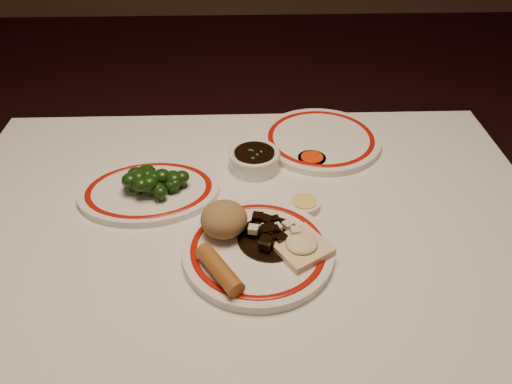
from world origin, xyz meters
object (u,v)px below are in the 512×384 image
object	(u,v)px
rice_mound	(224,219)
stirfry_heap	(269,234)
dining_table	(247,264)
soy_bowl	(254,160)
broccoli_plate	(149,191)
broccoli_pile	(150,180)
spring_roll	(220,270)
main_plate	(258,251)
fried_wonton	(301,246)

from	to	relation	value
rice_mound	stirfry_heap	bearing A→B (deg)	-14.32
dining_table	soy_bowl	xyz separation A→B (m)	(0.02, 0.21, 0.11)
dining_table	broccoli_plate	xyz separation A→B (m)	(-0.20, 0.12, 0.10)
stirfry_heap	broccoli_pile	bearing A→B (deg)	146.13
stirfry_heap	broccoli_plate	size ratio (longest dim) A/B	0.39
spring_roll	broccoli_pile	size ratio (longest dim) A/B	0.81
stirfry_heap	soy_bowl	size ratio (longest dim) A/B	1.08
main_plate	rice_mound	world-z (taller)	rice_mound
rice_mound	broccoli_pile	xyz separation A→B (m)	(-0.15, 0.14, -0.01)
fried_wonton	soy_bowl	bearing A→B (deg)	104.72
rice_mound	broccoli_plate	xyz separation A→B (m)	(-0.16, 0.14, -0.04)
spring_roll	broccoli_plate	distance (m)	0.29
dining_table	stirfry_heap	bearing A→B (deg)	-47.14
spring_roll	rice_mound	bearing A→B (deg)	54.75
main_plate	soy_bowl	bearing A→B (deg)	89.66
rice_mound	spring_roll	xyz separation A→B (m)	(-0.01, -0.11, -0.02)
rice_mound	fried_wonton	xyz separation A→B (m)	(0.14, -0.05, -0.02)
rice_mound	soy_bowl	xyz separation A→B (m)	(0.06, 0.23, -0.03)
rice_mound	stirfry_heap	size ratio (longest dim) A/B	0.71
rice_mound	soy_bowl	bearing A→B (deg)	74.88
rice_mound	stirfry_heap	world-z (taller)	rice_mound
rice_mound	fried_wonton	bearing A→B (deg)	-21.08
stirfry_heap	fried_wonton	bearing A→B (deg)	-30.12
dining_table	broccoli_pile	world-z (taller)	broccoli_pile
dining_table	rice_mound	xyz separation A→B (m)	(-0.04, -0.02, 0.14)
fried_wonton	broccoli_pile	xyz separation A→B (m)	(-0.29, 0.19, 0.01)
fried_wonton	broccoli_pile	world-z (taller)	broccoli_pile
dining_table	fried_wonton	xyz separation A→B (m)	(0.09, -0.08, 0.12)
spring_roll	broccoli_pile	world-z (taller)	broccoli_pile
broccoli_pile	rice_mound	bearing A→B (deg)	-41.78
spring_roll	stirfry_heap	distance (m)	0.12
rice_mound	broccoli_pile	size ratio (longest dim) A/B	0.63
dining_table	broccoli_pile	size ratio (longest dim) A/B	8.78
stirfry_heap	broccoli_plate	distance (m)	0.29
fried_wonton	dining_table	bearing A→B (deg)	141.61
main_plate	spring_roll	world-z (taller)	spring_roll
main_plate	broccoli_pile	world-z (taller)	broccoli_pile
dining_table	fried_wonton	world-z (taller)	fried_wonton
main_plate	broccoli_pile	bearing A→B (deg)	139.83
main_plate	spring_roll	size ratio (longest dim) A/B	2.55
spring_roll	fried_wonton	distance (m)	0.15
spring_roll	fried_wonton	world-z (taller)	spring_roll
rice_mound	broccoli_pile	distance (m)	0.20
broccoli_plate	soy_bowl	world-z (taller)	soy_bowl
main_plate	fried_wonton	xyz separation A→B (m)	(0.08, -0.01, 0.02)
rice_mound	broccoli_plate	size ratio (longest dim) A/B	0.28
broccoli_pile	spring_roll	bearing A→B (deg)	-59.15
rice_mound	spring_roll	bearing A→B (deg)	-93.22
dining_table	broccoli_pile	xyz separation A→B (m)	(-0.19, 0.11, 0.13)
broccoli_pile	soy_bowl	bearing A→B (deg)	23.48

